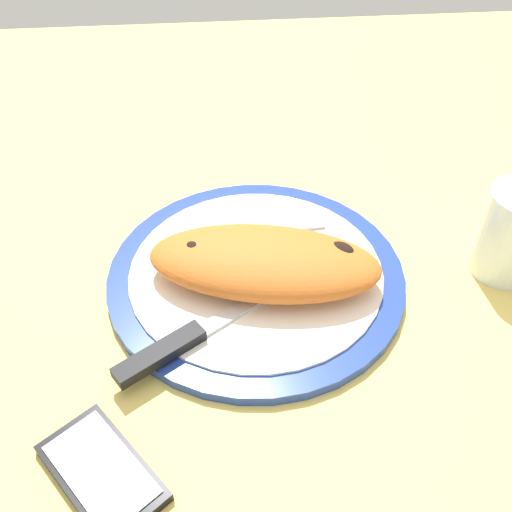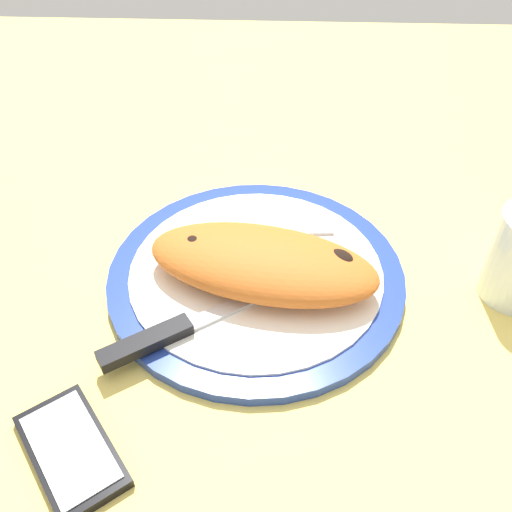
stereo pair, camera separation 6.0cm
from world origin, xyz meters
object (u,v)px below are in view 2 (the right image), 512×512
at_px(plate, 256,275).
at_px(fork, 248,233).
at_px(calzone, 263,263).
at_px(smartphone, 71,450).
at_px(knife, 176,330).

xyz_separation_m(plate, fork, (0.01, -0.06, 0.01)).
distance_m(calzone, smartphone, 0.25).
bearing_deg(calzone, fork, -75.26).
relative_size(plate, knife, 1.62).
bearing_deg(plate, smartphone, 55.63).
distance_m(calzone, knife, 0.11).
bearing_deg(knife, fork, -112.65).
bearing_deg(knife, plate, -128.77).
bearing_deg(smartphone, knife, -120.70).
bearing_deg(smartphone, fork, -116.39).
xyz_separation_m(fork, knife, (0.06, 0.15, 0.00)).
relative_size(plate, fork, 1.94).
height_order(calzone, knife, calzone).
xyz_separation_m(fork, smartphone, (0.13, 0.27, -0.01)).
xyz_separation_m(plate, calzone, (-0.01, 0.01, 0.03)).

